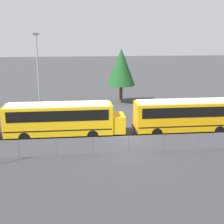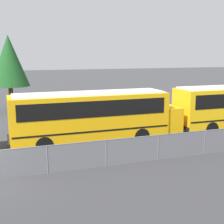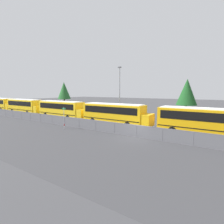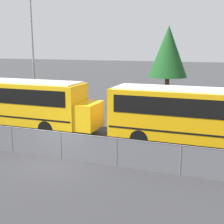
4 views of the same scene
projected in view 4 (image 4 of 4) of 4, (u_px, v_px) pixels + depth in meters
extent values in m
plane|color=#38383A|center=(61.00, 159.00, 16.03)|extent=(200.00, 200.00, 0.00)
cube|color=#9EA0A5|center=(61.00, 146.00, 15.88)|extent=(108.59, 0.03, 1.40)
cube|color=slate|center=(61.00, 146.00, 15.87)|extent=(108.59, 0.01, 1.40)
cylinder|color=slate|center=(61.00, 132.00, 15.74)|extent=(108.59, 0.05, 0.05)
cylinder|color=slate|center=(12.00, 139.00, 16.91)|extent=(0.07, 0.07, 1.40)
cylinder|color=slate|center=(61.00, 146.00, 15.88)|extent=(0.07, 0.07, 1.40)
cylinder|color=slate|center=(117.00, 153.00, 14.85)|extent=(0.07, 0.07, 1.40)
cylinder|color=slate|center=(181.00, 160.00, 13.82)|extent=(0.07, 0.07, 1.40)
cube|color=yellow|center=(15.00, 102.00, 21.51)|extent=(10.00, 2.44, 2.75)
cube|color=black|center=(14.00, 93.00, 21.38)|extent=(9.20, 2.48, 0.99)
cube|color=black|center=(16.00, 112.00, 21.67)|extent=(9.80, 2.47, 0.10)
cube|color=yellow|center=(89.00, 116.00, 19.71)|extent=(1.20, 2.25, 1.65)
cube|color=silver|center=(14.00, 81.00, 21.21)|extent=(9.50, 2.20, 0.10)
cylinder|color=black|center=(63.00, 121.00, 21.75)|extent=(1.05, 0.28, 1.05)
cylinder|color=black|center=(46.00, 129.00, 19.73)|extent=(1.05, 0.28, 1.05)
cube|color=#EDA80F|center=(199.00, 115.00, 17.31)|extent=(10.00, 2.44, 2.75)
cube|color=black|center=(199.00, 105.00, 17.18)|extent=(9.20, 2.48, 0.99)
cube|color=black|center=(198.00, 129.00, 17.47)|extent=(9.80, 2.47, 0.10)
cube|color=black|center=(114.00, 128.00, 19.29)|extent=(0.12, 2.44, 0.24)
cube|color=silver|center=(200.00, 90.00, 17.01)|extent=(9.50, 2.20, 0.10)
cylinder|color=black|center=(149.00, 129.00, 19.66)|extent=(1.05, 0.28, 1.05)
cylinder|color=black|center=(139.00, 139.00, 17.65)|extent=(1.05, 0.28, 1.05)
cylinder|color=gray|center=(33.00, 57.00, 27.17)|extent=(0.16, 0.16, 9.46)
cylinder|color=#51381E|center=(167.00, 89.00, 32.01)|extent=(0.44, 0.44, 2.54)
cone|color=#194C1E|center=(168.00, 52.00, 31.21)|extent=(3.92, 3.92, 5.09)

